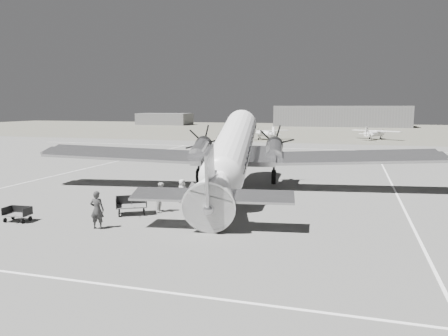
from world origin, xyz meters
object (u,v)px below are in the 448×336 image
light_plane_left (265,134)px  light_plane_right (375,134)px  ramp_agent (162,197)px  hangar_main (341,116)px  passenger (182,191)px  ground_crew (97,210)px  dc3_airliner (232,153)px  baggage_cart_near (131,206)px  baggage_cart_far (17,214)px  shed_secondary (165,119)px

light_plane_left → light_plane_right: 21.71m
light_plane_left → ramp_agent: 59.12m
ramp_agent → light_plane_right: bearing=-22.3°
hangar_main → passenger: bearing=-93.4°
ground_crew → ramp_agent: ground_crew is taller
light_plane_right → passenger: light_plane_right is taller
dc3_airliner → baggage_cart_near: (-4.10, -7.82, -2.48)m
passenger → ramp_agent: bearing=-168.9°
baggage_cart_near → baggage_cart_far: bearing=-178.1°
ground_crew → ramp_agent: bearing=-119.7°
shed_secondary → light_plane_right: (68.01, -52.18, -0.98)m
light_plane_left → baggage_cart_far: size_ratio=6.94×
baggage_cart_near → ground_crew: bearing=-123.4°
hangar_main → shed_secondary: hangar_main is taller
light_plane_left → ground_crew: light_plane_left is taller
light_plane_right → ramp_agent: bearing=-76.0°
light_plane_right → ground_crew: size_ratio=4.80×
light_plane_right → passenger: 65.02m
dc3_airliner → passenger: size_ratio=19.85×
ramp_agent → passenger: size_ratio=1.15×
hangar_main → light_plane_right: (8.01, -57.18, -2.28)m
light_plane_left → baggage_cart_near: bearing=-121.0°
shed_secondary → baggage_cart_far: size_ratio=12.23×
light_plane_right → ramp_agent: 67.77m
shed_secondary → light_plane_right: size_ratio=1.82×
baggage_cart_near → dc3_airliner: bearing=33.0°
hangar_main → light_plane_right: hangar_main is taller
light_plane_right → ground_crew: bearing=-76.5°
dc3_airliner → passenger: 5.09m
light_plane_right → baggage_cart_near: bearing=-77.0°
dc3_airliner → passenger: dc3_airliner is taller
hangar_main → shed_secondary: 60.22m
dc3_airliner → light_plane_left: dc3_airliner is taller
baggage_cart_far → baggage_cart_near: bearing=27.1°
dc3_airliner → ground_crew: 12.10m
dc3_airliner → baggage_cart_near: size_ratio=16.53×
hangar_main → baggage_cart_near: 124.66m
baggage_cart_far → shed_secondary: bearing=106.4°
ground_crew → passenger: size_ratio=1.28×
ramp_agent → ground_crew: bearing=150.0°
baggage_cart_near → ramp_agent: 1.90m
baggage_cart_far → ramp_agent: (6.87, 4.43, 0.50)m
shed_secondary → passenger: 126.88m
baggage_cart_near → passenger: size_ratio=1.20×
shed_secondary → ground_crew: 132.73m
hangar_main → baggage_cart_far: size_ratio=28.53×
hangar_main → ramp_agent: (-7.47, -123.16, -2.38)m
shed_secondary → baggage_cart_near: size_ratio=9.37×
light_plane_left → passenger: light_plane_left is taller
baggage_cart_far → ground_crew: 5.21m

